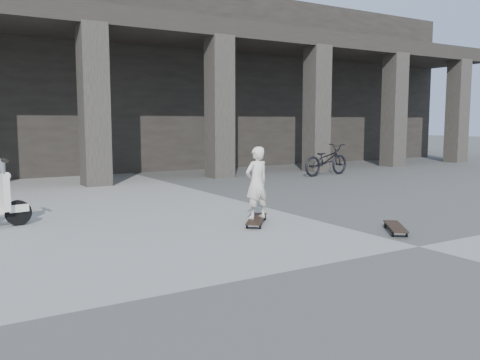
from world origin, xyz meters
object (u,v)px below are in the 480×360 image
longboard (257,219)px  child (257,183)px  skateboard_spare (396,227)px  bicycle (326,160)px

longboard → child: 0.58m
longboard → child: (-0.00, 0.00, 0.58)m
skateboard_spare → bicycle: (4.35, 6.56, 0.39)m
child → bicycle: (5.75, 5.01, -0.19)m
longboard → bicycle: (5.75, 5.01, 0.39)m
bicycle → longboard: bearing=123.3°
skateboard_spare → child: child is taller
skateboard_spare → child: (-1.40, 1.55, 0.58)m
skateboard_spare → bicycle: bearing=4.0°
longboard → bicycle: 7.63m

